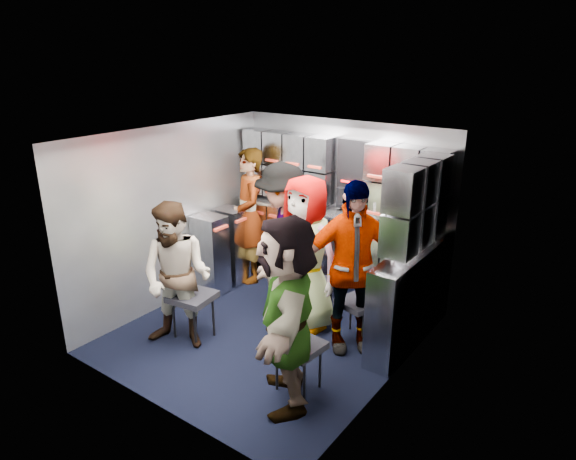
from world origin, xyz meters
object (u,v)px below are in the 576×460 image
Objects in this scene: attendant_arc_b at (283,239)px; attendant_arc_d at (351,267)px; attendant_standing at (249,216)px; attendant_arc_e at (286,313)px; jump_seat_mid_right at (357,305)px; jump_seat_center at (314,286)px; jump_seat_near_right at (299,348)px; jump_seat_near_left at (192,299)px; attendant_arc_c at (305,254)px; jump_seat_mid_left at (292,271)px; attendant_arc_a at (177,277)px.

attendant_arc_d is at bearing 19.70° from attendant_arc_b.
attendant_arc_e is (1.85, -1.73, -0.02)m from attendant_standing.
jump_seat_mid_right is at bearing 141.15° from attendant_arc_e.
jump_seat_near_right is (0.57, -1.12, -0.00)m from jump_seat_center.
jump_seat_near_left is at bearing -139.25° from attendant_arc_e.
attendant_arc_c is (0.00, -0.18, 0.43)m from jump_seat_center.
jump_seat_near_left is 1.11× the size of jump_seat_mid_right.
attendant_arc_b reaches higher than jump_seat_near_right.
jump_seat_near_left is 0.30× the size of attendant_arc_e.
jump_seat_mid_right is at bearing 25.03° from attendant_standing.
jump_seat_center is at bearing 173.89° from jump_seat_mid_right.
jump_seat_near_left reaches higher than jump_seat_mid_left.
attendant_arc_c reaches higher than attendant_arc_a.
attendant_arc_d is at bearing 89.85° from jump_seat_near_right.
jump_seat_near_left is 1.71m from jump_seat_mid_right.
attendant_arc_b is (-0.42, 0.00, 0.45)m from jump_seat_center.
attendant_arc_e reaches higher than jump_seat_near_left.
jump_seat_center is 0.58m from jump_seat_mid_right.
jump_seat_mid_right is at bearing 19.43° from attendant_arc_a.
jump_seat_mid_left is at bearing 143.40° from attendant_arc_c.
jump_seat_near_left is 1.26m from attendant_arc_c.
jump_seat_center is at bearing 117.09° from jump_seat_near_right.
attendant_arc_b is (0.00, -0.18, 0.45)m from jump_seat_mid_left.
jump_seat_mid_right is 1.97m from attendant_standing.
attendant_arc_d is (0.00, -0.18, 0.49)m from jump_seat_mid_right.
jump_seat_near_right is 2.45m from attendant_standing.
attendant_arc_e is (1.00, -1.48, 0.43)m from jump_seat_mid_left.
attendant_arc_b is (0.85, -0.43, 0.00)m from attendant_standing.
jump_seat_near_right is at bearing -62.91° from jump_seat_center.
attendant_arc_a is at bearing -74.56° from attendant_arc_b.
jump_seat_mid_left is 0.99× the size of jump_seat_near_right.
attendant_arc_a reaches higher than jump_seat_mid_left.
attendant_arc_c is at bearing 168.34° from attendant_arc_e.
attendant_arc_d is (1.00, -0.24, 0.01)m from attendant_arc_b.
jump_seat_mid_right is (0.58, -0.06, -0.03)m from jump_seat_center.
attendant_arc_e reaches higher than jump_seat_mid_right.
attendant_arc_c is (0.82, 0.86, 0.41)m from jump_seat_near_left.
jump_seat_near_right is at bearing -0.16° from attendant_standing.
jump_seat_center is 1.26m from jump_seat_near_right.
attendant_arc_b is at bearing 179.98° from jump_seat_center.
jump_seat_near_left is 1.60m from attendant_standing.
attendant_standing is 0.99× the size of attendant_arc_d.
jump_seat_mid_right is 0.26× the size of attendant_arc_b.
attendant_arc_c is 0.97× the size of attendant_arc_d.
attendant_arc_c reaches higher than jump_seat_mid_right.
jump_seat_near_left is 1.29m from jump_seat_mid_left.
attendant_arc_d reaches higher than attendant_standing.
jump_seat_mid_left reaches higher than jump_seat_mid_right.
jump_seat_near_left is 0.29× the size of attendant_standing.
attendant_arc_e is at bearing -131.94° from attendant_arc_d.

